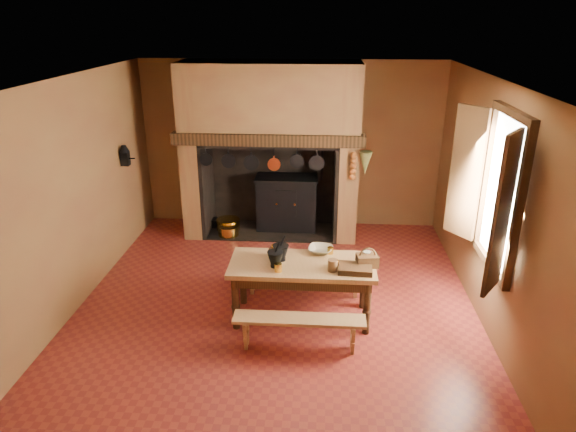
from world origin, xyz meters
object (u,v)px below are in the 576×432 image
(iron_range, at_px, (287,202))
(coffee_grinder, at_px, (275,251))
(wicker_basket, at_px, (367,260))
(mixing_bowl, at_px, (321,250))
(work_table, at_px, (302,272))
(bench_front, at_px, (299,326))

(iron_range, bearing_deg, coffee_grinder, -89.02)
(iron_range, height_order, coffee_grinder, iron_range)
(coffee_grinder, height_order, wicker_basket, wicker_basket)
(mixing_bowl, bearing_deg, iron_range, 103.32)
(work_table, bearing_deg, mixing_bowl, 54.88)
(iron_range, distance_m, wicker_basket, 3.03)
(work_table, relative_size, mixing_bowl, 5.75)
(mixing_bowl, distance_m, wicker_basket, 0.63)
(coffee_grinder, xyz_separation_m, wicker_basket, (1.08, -0.15, 0.00))
(work_table, height_order, bench_front, work_table)
(work_table, distance_m, mixing_bowl, 0.40)
(mixing_bowl, xyz_separation_m, wicker_basket, (0.54, -0.32, 0.04))
(coffee_grinder, bearing_deg, work_table, -7.45)
(coffee_grinder, bearing_deg, wicker_basket, 6.19)
(iron_range, height_order, wicker_basket, iron_range)
(wicker_basket, bearing_deg, mixing_bowl, 140.39)
(work_table, bearing_deg, coffee_grinder, 158.46)
(mixing_bowl, relative_size, wicker_basket, 1.10)
(mixing_bowl, bearing_deg, coffee_grinder, -162.50)
(iron_range, distance_m, work_table, 2.80)
(iron_range, distance_m, mixing_bowl, 2.56)
(bench_front, xyz_separation_m, coffee_grinder, (-0.33, 0.78, 0.51))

